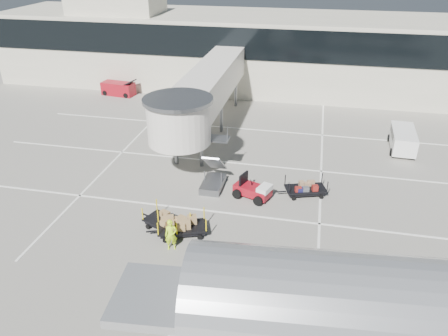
{
  "coord_description": "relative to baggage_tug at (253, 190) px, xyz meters",
  "views": [
    {
      "loc": [
        4.89,
        -20.79,
        15.41
      ],
      "look_at": [
        -0.46,
        4.27,
        2.0
      ],
      "focal_mm": 35.0,
      "sensor_mm": 36.0,
      "label": 1
    }
  ],
  "objects": [
    {
      "name": "lane_markings",
      "position": [
        -2.23,
        5.12,
        -0.58
      ],
      "size": [
        40.0,
        30.0,
        0.02
      ],
      "color": "white",
      "rests_on": "ground"
    },
    {
      "name": "jet_bridge",
      "position": [
        -5.54,
        8.06,
        3.69
      ],
      "size": [
        5.7,
        20.4,
        6.03
      ],
      "color": "silver",
      "rests_on": "ground"
    },
    {
      "name": "belt_loader",
      "position": [
        -18.01,
        18.67,
        0.12
      ],
      "size": [
        4.03,
        1.99,
        1.87
      ],
      "rotation": [
        0.0,
        0.0,
        -0.13
      ],
      "color": "maroon",
      "rests_on": "ground"
    },
    {
      "name": "box_cart_far",
      "position": [
        -3.43,
        -5.06,
        -0.01
      ],
      "size": [
        3.55,
        2.29,
        1.37
      ],
      "rotation": [
        0.0,
        0.0,
        0.34
      ],
      "color": "black",
      "rests_on": "ground"
    },
    {
      "name": "ground_worker",
      "position": [
        -3.65,
        -6.38,
        0.35
      ],
      "size": [
        0.8,
        0.67,
        1.88
      ],
      "primitive_type": "imported",
      "rotation": [
        0.0,
        0.0,
        0.37
      ],
      "color": "#C0F319",
      "rests_on": "ground"
    },
    {
      "name": "minivan",
      "position": [
        10.85,
        10.25,
        0.41
      ],
      "size": [
        2.14,
        4.5,
        1.67
      ],
      "rotation": [
        0.0,
        0.0,
        -0.05
      ],
      "color": "white",
      "rests_on": "ground"
    },
    {
      "name": "ground",
      "position": [
        -1.57,
        -4.21,
        -0.59
      ],
      "size": [
        140.0,
        140.0,
        0.0
      ],
      "primitive_type": "plane",
      "color": "#9D998C",
      "rests_on": "ground"
    },
    {
      "name": "terminal",
      "position": [
        -1.92,
        25.73,
        3.52
      ],
      "size": [
        64.0,
        12.11,
        15.2
      ],
      "color": "beige",
      "rests_on": "ground"
    },
    {
      "name": "baggage_tug",
      "position": [
        0.0,
        0.0,
        0.0
      ],
      "size": [
        2.72,
        2.28,
        1.62
      ],
      "rotation": [
        0.0,
        0.0,
        -0.37
      ],
      "color": "maroon",
      "rests_on": "ground"
    },
    {
      "name": "box_cart_near",
      "position": [
        -4.39,
        -4.7,
        -0.08
      ],
      "size": [
        3.42,
        2.33,
        1.33
      ],
      "rotation": [
        0.0,
        0.0,
        -0.39
      ],
      "color": "black",
      "rests_on": "ground"
    },
    {
      "name": "suitcase_cart",
      "position": [
        3.36,
        1.1,
        -0.15
      ],
      "size": [
        3.37,
        2.11,
        1.3
      ],
      "rotation": [
        0.0,
        0.0,
        0.32
      ],
      "color": "black",
      "rests_on": "ground"
    }
  ]
}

